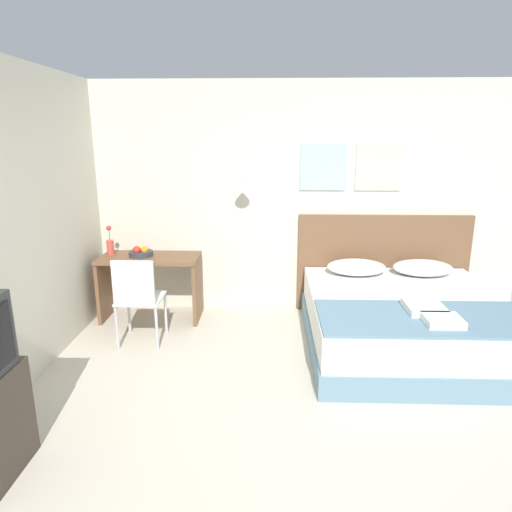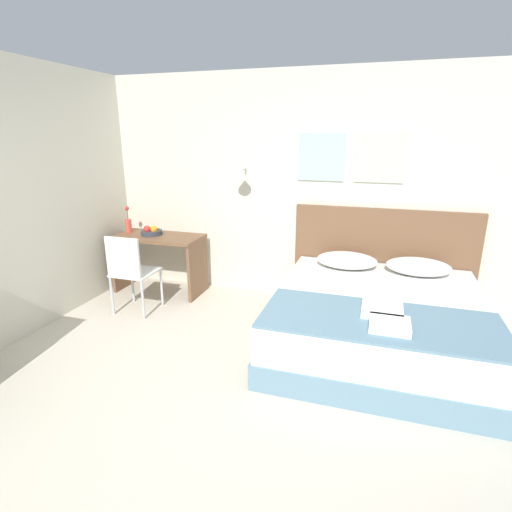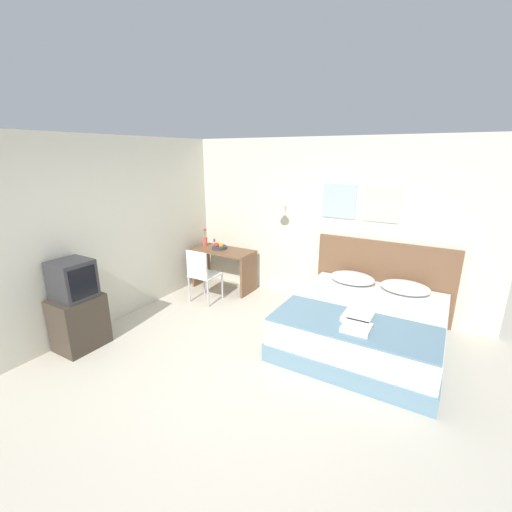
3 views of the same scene
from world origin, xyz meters
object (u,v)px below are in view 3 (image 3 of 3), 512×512
(bed, at_px, (363,325))
(flower_vase, at_px, (205,240))
(desk, at_px, (224,262))
(desk_chair, at_px, (201,272))
(headboard, at_px, (382,279))
(throw_blanket, at_px, (353,324))
(fruit_bowl, at_px, (219,246))
(television, at_px, (73,280))
(pillow_left, at_px, (352,278))
(pillow_right, at_px, (405,287))
(folded_towel_near_foot, at_px, (358,316))
(folded_towel_mid_bed, at_px, (357,328))
(tv_stand, at_px, (79,322))

(bed, height_order, flower_vase, flower_vase)
(desk, distance_m, desk_chair, 0.71)
(bed, height_order, headboard, headboard)
(throw_blanket, xyz_separation_m, fruit_bowl, (-2.79, 1.28, 0.23))
(headboard, relative_size, television, 4.19)
(pillow_left, distance_m, television, 3.79)
(throw_blanket, height_order, desk_chair, desk_chair)
(pillow_right, height_order, folded_towel_near_foot, pillow_right)
(pillow_left, distance_m, folded_towel_near_foot, 1.22)
(bed, xyz_separation_m, flower_vase, (-3.14, 0.74, 0.58))
(bed, height_order, folded_towel_near_foot, folded_towel_near_foot)
(flower_vase, xyz_separation_m, television, (0.03, -2.62, 0.07))
(folded_towel_mid_bed, xyz_separation_m, desk_chair, (-2.71, 0.70, -0.06))
(bed, distance_m, television, 3.70)
(folded_towel_near_foot, relative_size, folded_towel_mid_bed, 1.18)
(desk_chair, bearing_deg, folded_towel_near_foot, -8.94)
(headboard, xyz_separation_m, pillow_left, (-0.37, -0.31, 0.04))
(pillow_left, height_order, throw_blanket, pillow_left)
(pillow_left, xyz_separation_m, fruit_bowl, (-2.42, -0.02, 0.16))
(bed, xyz_separation_m, television, (-3.11, -1.88, 0.66))
(pillow_right, bearing_deg, throw_blanket, -105.81)
(desk, height_order, flower_vase, flower_vase)
(folded_towel_near_foot, bearing_deg, desk, 157.51)
(throw_blanket, distance_m, fruit_bowl, 3.08)
(tv_stand, bearing_deg, desk_chair, 75.69)
(bed, xyz_separation_m, folded_towel_near_foot, (0.02, -0.44, 0.33))
(pillow_right, relative_size, folded_towel_near_foot, 1.88)
(television, bearing_deg, pillow_left, 43.51)
(headboard, bearing_deg, folded_towel_mid_bed, -87.58)
(bed, relative_size, folded_towel_mid_bed, 6.78)
(fruit_bowl, xyz_separation_m, tv_stand, (-0.32, -2.58, -0.44))
(pillow_left, xyz_separation_m, desk_chair, (-2.27, -0.74, -0.08))
(pillow_right, bearing_deg, pillow_left, 180.00)
(bed, bearing_deg, headboard, 90.00)
(headboard, height_order, tv_stand, headboard)
(pillow_left, distance_m, folded_towel_mid_bed, 1.51)
(bed, bearing_deg, fruit_bowl, 165.97)
(desk, bearing_deg, television, -99.28)
(pillow_right, bearing_deg, folded_towel_near_foot, -106.83)
(pillow_right, distance_m, desk, 3.06)
(bed, bearing_deg, pillow_left, 117.08)
(headboard, relative_size, folded_towel_near_foot, 5.77)
(folded_towel_mid_bed, relative_size, tv_stand, 0.43)
(headboard, bearing_deg, tv_stand, -136.90)
(desk, height_order, desk_chair, desk_chair)
(pillow_left, relative_size, desk_chair, 0.72)
(throw_blanket, xyz_separation_m, desk, (-2.69, 1.26, -0.05))
(pillow_right, xyz_separation_m, flower_vase, (-3.51, 0.02, 0.23))
(bed, distance_m, tv_stand, 3.64)
(pillow_left, bearing_deg, pillow_right, 0.00)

